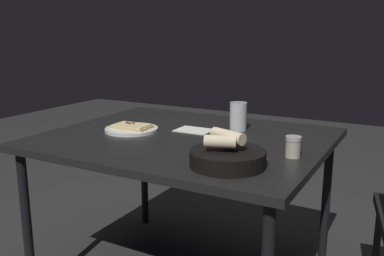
{
  "coord_description": "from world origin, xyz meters",
  "views": [
    {
      "loc": [
        0.89,
        -1.55,
        1.15
      ],
      "look_at": [
        0.05,
        -0.04,
        0.75
      ],
      "focal_mm": 39.99,
      "sensor_mm": 36.0,
      "label": 1
    }
  ],
  "objects_px": {
    "bread_basket": "(228,156)",
    "pizza_plate": "(132,129)",
    "dining_table": "(185,148)",
    "beer_glass": "(238,118)",
    "pepper_shaker": "(293,148)"
  },
  "relations": [
    {
      "from": "dining_table",
      "to": "beer_glass",
      "type": "height_order",
      "value": "beer_glass"
    },
    {
      "from": "bread_basket",
      "to": "pepper_shaker",
      "type": "bearing_deg",
      "value": 52.04
    },
    {
      "from": "dining_table",
      "to": "pepper_shaker",
      "type": "height_order",
      "value": "pepper_shaker"
    },
    {
      "from": "dining_table",
      "to": "pizza_plate",
      "type": "distance_m",
      "value": 0.27
    },
    {
      "from": "beer_glass",
      "to": "pepper_shaker",
      "type": "bearing_deg",
      "value": -41.51
    },
    {
      "from": "bread_basket",
      "to": "pizza_plate",
      "type": "bearing_deg",
      "value": 156.28
    },
    {
      "from": "bread_basket",
      "to": "dining_table",
      "type": "bearing_deg",
      "value": 138.24
    },
    {
      "from": "beer_glass",
      "to": "pizza_plate",
      "type": "bearing_deg",
      "value": -149.18
    },
    {
      "from": "pizza_plate",
      "to": "beer_glass",
      "type": "xyz_separation_m",
      "value": [
        0.42,
        0.25,
        0.04
      ]
    },
    {
      "from": "dining_table",
      "to": "pepper_shaker",
      "type": "xyz_separation_m",
      "value": [
        0.5,
        -0.09,
        0.09
      ]
    },
    {
      "from": "dining_table",
      "to": "beer_glass",
      "type": "xyz_separation_m",
      "value": [
        0.16,
        0.21,
        0.11
      ]
    },
    {
      "from": "pizza_plate",
      "to": "beer_glass",
      "type": "height_order",
      "value": "beer_glass"
    },
    {
      "from": "pizza_plate",
      "to": "beer_glass",
      "type": "distance_m",
      "value": 0.49
    },
    {
      "from": "pepper_shaker",
      "to": "dining_table",
      "type": "bearing_deg",
      "value": 169.9
    },
    {
      "from": "pepper_shaker",
      "to": "bread_basket",
      "type": "bearing_deg",
      "value": -127.96
    }
  ]
}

